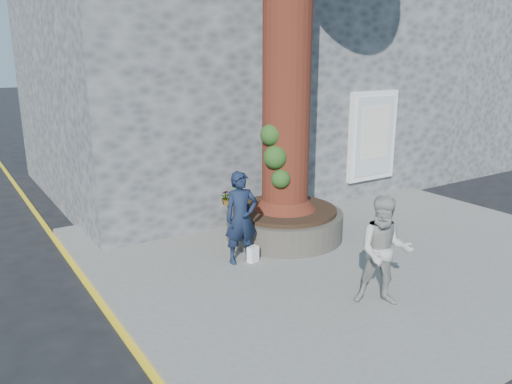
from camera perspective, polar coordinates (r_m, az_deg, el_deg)
ground at (r=8.20m, az=7.00°, el=-11.04°), size 120.00×120.00×0.00m
pavement at (r=9.77m, az=10.06°, el=-6.31°), size 9.00×8.00×0.12m
yellow_line at (r=7.71m, az=-16.44°, el=-13.37°), size 0.10×30.00×0.01m
stone_shop at (r=14.72m, az=-3.32°, el=13.49°), size 10.30×8.30×6.30m
neighbour_shop at (r=19.93m, az=17.62°, el=12.85°), size 6.00×8.00×6.00m
planter at (r=9.95m, az=3.27°, el=-3.53°), size 2.30×2.30×0.60m
man at (r=8.58m, az=-1.72°, el=-2.96°), size 0.65×0.48×1.62m
woman at (r=7.38m, az=14.46°, el=-6.59°), size 1.00×0.98×1.62m
shopping_bag at (r=8.82m, az=-0.35°, el=-7.11°), size 0.23×0.17×0.28m
plant_a at (r=10.15m, az=-2.37°, el=-0.11°), size 0.26×0.24×0.41m
plant_b at (r=9.46m, az=-1.36°, el=-1.36°), size 0.28×0.28×0.38m
plant_c at (r=10.06m, az=-3.48°, el=-0.60°), size 0.17×0.17×0.30m
plant_d at (r=10.00m, az=-3.27°, el=-0.74°), size 0.34×0.34×0.28m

